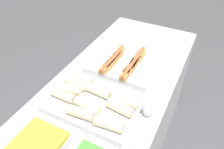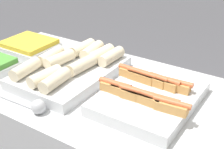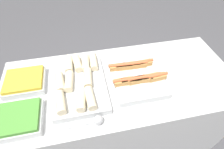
{
  "view_description": "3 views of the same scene",
  "coord_description": "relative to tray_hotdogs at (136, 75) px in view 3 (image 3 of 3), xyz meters",
  "views": [
    {
      "loc": [
        -1.02,
        -0.48,
        1.92
      ],
      "look_at": [
        -0.07,
        0.0,
        1.02
      ],
      "focal_mm": 35.0,
      "sensor_mm": 36.0,
      "label": 1
    },
    {
      "loc": [
        0.57,
        -0.99,
        1.64
      ],
      "look_at": [
        -0.07,
        0.0,
        1.02
      ],
      "focal_mm": 50.0,
      "sensor_mm": 36.0,
      "label": 2
    },
    {
      "loc": [
        -0.23,
        -0.81,
        1.91
      ],
      "look_at": [
        -0.07,
        0.0,
        1.02
      ],
      "focal_mm": 28.0,
      "sensor_mm": 36.0,
      "label": 3
    }
  ],
  "objects": [
    {
      "name": "tray_side_back",
      "position": [
        -0.78,
        0.1,
        -0.0
      ],
      "size": [
        0.27,
        0.24,
        0.07
      ],
      "color": "silver",
      "rests_on": "counter"
    },
    {
      "name": "counter",
      "position": [
        -0.11,
        0.0,
        -0.51
      ],
      "size": [
        1.73,
        0.76,
        0.94
      ],
      "color": "silver",
      "rests_on": "ground_plane"
    },
    {
      "name": "tray_side_front",
      "position": [
        -0.78,
        -0.2,
        -0.0
      ],
      "size": [
        0.27,
        0.24,
        0.07
      ],
      "color": "silver",
      "rests_on": "counter"
    },
    {
      "name": "tray_hotdogs",
      "position": [
        0.0,
        0.0,
        0.0
      ],
      "size": [
        0.39,
        0.45,
        0.1
      ],
      "color": "silver",
      "rests_on": "counter"
    },
    {
      "name": "ground_plane",
      "position": [
        -0.11,
        0.0,
        -0.98
      ],
      "size": [
        12.0,
        12.0,
        0.0
      ],
      "primitive_type": "plane",
      "color": "#4C4C51"
    },
    {
      "name": "tray_wraps",
      "position": [
        -0.41,
        0.01,
        0.01
      ],
      "size": [
        0.36,
        0.52,
        0.11
      ],
      "color": "silver",
      "rests_on": "counter"
    },
    {
      "name": "serving_spoon_near",
      "position": [
        -0.34,
        -0.3,
        -0.01
      ],
      "size": [
        0.26,
        0.06,
        0.06
      ],
      "color": "#B2B5BA",
      "rests_on": "counter"
    }
  ]
}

